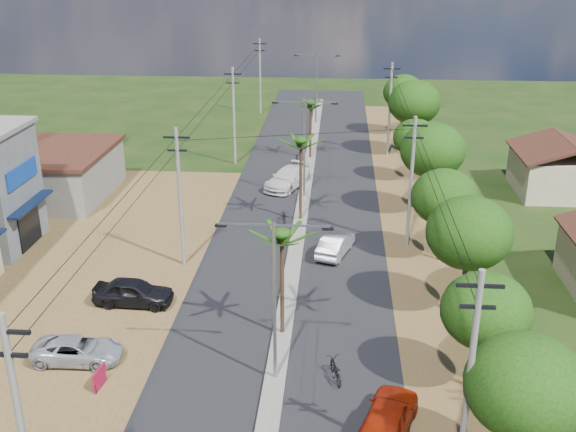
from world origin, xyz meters
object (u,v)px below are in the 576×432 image
Objects in this scene: car_white_far at (288,178)px; car_parked_silver at (78,351)px; roadside_sign at (100,378)px; car_red_near at (388,418)px; car_parked_dark at (133,292)px; moto_rider_east at (335,371)px; car_silver_mid at (335,245)px.

car_white_far is 1.29× the size of car_parked_silver.
car_parked_silver is at bearing 137.57° from roadside_sign.
roadside_sign is at bearing 7.12° from car_red_near.
car_red_near is 0.85× the size of car_white_far.
car_parked_dark is 13.13m from moto_rider_east.
car_silver_mid is at bearing -54.26° from car_parked_dark.
car_white_far is 2.97× the size of moto_rider_east.
car_white_far is at bearing -95.04° from moto_rider_east.
car_parked_silver is at bearing -16.52° from moto_rider_east.
car_parked_silver is 3.64× the size of roadside_sign.
moto_rider_east is 1.58× the size of roadside_sign.
car_silver_mid is 3.52× the size of roadside_sign.
car_red_near is at bearing -107.21° from car_parked_silver.
car_parked_dark is at bearing -19.31° from car_red_near.
moto_rider_east is at bearing 107.82° from car_silver_mid.
moto_rider_east is at bearing -93.68° from car_parked_silver.
car_red_near reaches higher than moto_rider_east.
car_white_far reaches higher than car_silver_mid.
car_parked_silver is 2.31× the size of moto_rider_east.
car_white_far reaches higher than car_parked_silver.
car_parked_silver is (-12.42, -13.43, -0.09)m from car_silver_mid.
car_parked_dark is 2.38× the size of moto_rider_east.
roadside_sign is (-10.66, -15.42, -0.20)m from car_silver_mid.
car_silver_mid is at bearing -49.87° from car_white_far.
moto_rider_east is (0.15, -13.98, -0.20)m from car_silver_mid.
car_parked_dark reaches higher than car_silver_mid.
roadside_sign is (-10.80, -1.44, -0.00)m from moto_rider_east.
car_red_near is 13.20m from roadside_sign.
car_white_far is 27.57m from moto_rider_east.
car_white_far is (-6.50, 30.92, 0.01)m from car_red_near.
car_red_near is 1.09× the size of car_parked_silver.
car_red_near is 31.60m from car_white_far.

